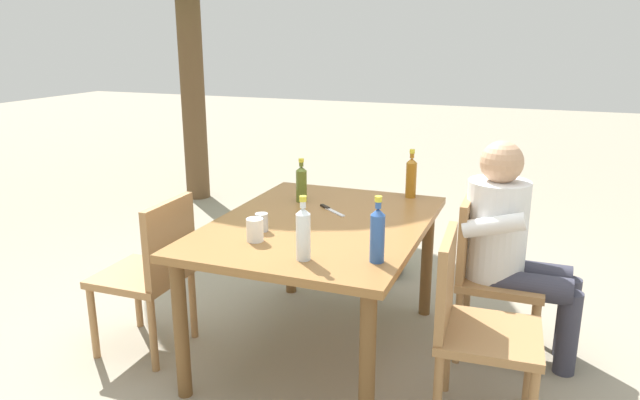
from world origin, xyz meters
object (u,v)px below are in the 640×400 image
bottle_olive (301,183)px  person_in_white_shirt (511,240)px  cup_white (255,230)px  chair_near_right (487,267)px  bottle_blue (377,234)px  chair_near_left (471,321)px  dining_table (320,238)px  bottle_clear (303,233)px  chair_far_left (153,268)px  backpack_by_near_side (383,249)px  cup_steel (262,222)px  table_knife (330,210)px  backpack_by_far_side (358,240)px  bottle_amber (411,177)px

bottle_olive → person_in_white_shirt: bearing=-90.2°
cup_white → chair_near_right: bearing=-55.2°
bottle_blue → chair_near_left: bearing=-75.6°
dining_table → bottle_clear: bottle_clear is taller
chair_far_left → backpack_by_near_side: chair_far_left is taller
cup_steel → backpack_by_near_side: (1.42, -0.26, -0.60)m
bottle_olive → table_knife: bearing=-116.9°
bottle_olive → table_knife: size_ratio=1.30×
chair_near_right → cup_white: bearing=124.8°
dining_table → chair_far_left: chair_far_left is taller
chair_near_left → table_knife: size_ratio=4.38×
bottle_blue → backpack_by_near_side: bearing=13.7°
chair_far_left → cup_steel: (0.08, -0.62, 0.30)m
chair_near_right → backpack_by_near_side: size_ratio=2.21×
backpack_by_far_side → person_in_white_shirt: bearing=-130.6°
bottle_amber → backpack_by_near_side: 0.91m
person_in_white_shirt → bottle_clear: (-0.85, 0.82, 0.21)m
chair_near_right → bottle_clear: bottle_clear is taller
bottle_olive → backpack_by_near_side: bearing=-18.3°
backpack_by_far_side → table_knife: bearing=-171.1°
bottle_blue → backpack_by_near_side: size_ratio=0.75×
person_in_white_shirt → bottle_amber: bearing=61.9°
chair_far_left → person_in_white_shirt: person_in_white_shirt is taller
bottle_blue → backpack_by_far_side: size_ratio=0.76×
chair_near_right → bottle_clear: 1.17m
cup_white → bottle_amber: bearing=-26.6°
dining_table → bottle_amber: bottle_amber is taller
bottle_amber → dining_table: bearing=152.7°
person_in_white_shirt → backpack_by_far_side: 1.57m
chair_near_left → bottle_blue: 0.57m
chair_near_left → chair_far_left: bearing=89.8°
table_knife → backpack_by_near_side: bearing=-3.5°
cup_steel → table_knife: cup_steel is taller
dining_table → bottle_amber: (0.65, -0.34, 0.21)m
bottle_amber → table_knife: 0.58m
person_in_white_shirt → bottle_clear: size_ratio=4.09×
table_knife → cup_steel: bearing=156.5°
person_in_white_shirt → cup_white: size_ratio=10.61×
chair_far_left → cup_steel: bearing=-82.4°
bottle_clear → bottle_amber: bottle_amber is taller
person_in_white_shirt → bottle_olive: person_in_white_shirt is taller
chair_near_right → bottle_amber: size_ratio=2.96×
dining_table → chair_near_right: chair_near_right is taller
chair_near_left → backpack_by_far_side: 1.95m
bottle_clear → table_knife: bearing=11.0°
chair_far_left → person_in_white_shirt: 1.91m
person_in_white_shirt → backpack_by_far_side: person_in_white_shirt is taller
bottle_clear → backpack_by_far_side: size_ratio=0.74×
dining_table → table_knife: bearing=5.5°
bottle_clear → chair_near_right: bearing=-40.1°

